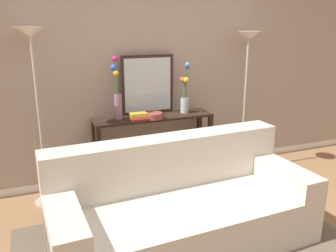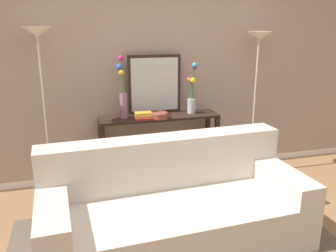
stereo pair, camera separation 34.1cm
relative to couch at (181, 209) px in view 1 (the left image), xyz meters
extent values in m
cube|color=white|center=(0.19, 1.53, -0.26)|extent=(12.00, 0.15, 0.09)
cube|color=tan|center=(0.19, 1.53, 1.04)|extent=(12.00, 0.14, 2.51)
cube|color=brown|center=(0.00, -0.16, -0.30)|extent=(2.81, 1.74, 0.01)
cube|color=beige|center=(0.00, -0.06, -0.10)|extent=(2.24, 1.05, 0.42)
cube|color=beige|center=(-0.01, 0.28, 0.34)|extent=(2.21, 0.36, 0.46)
cube|color=beige|center=(-0.98, -0.11, -0.01)|extent=(0.28, 0.96, 0.60)
cube|color=beige|center=(0.98, -0.02, -0.01)|extent=(0.28, 0.96, 0.60)
cube|color=black|center=(0.18, 1.23, 0.50)|extent=(1.39, 0.34, 0.03)
cube|color=black|center=(0.18, 1.23, -0.16)|extent=(1.28, 0.29, 0.01)
cube|color=black|center=(-0.49, 1.08, 0.09)|extent=(0.05, 0.05, 0.80)
cube|color=black|center=(0.85, 1.08, 0.09)|extent=(0.05, 0.05, 0.80)
cube|color=black|center=(-0.49, 1.37, 0.09)|extent=(0.05, 0.05, 0.80)
cube|color=black|center=(0.85, 1.37, 0.09)|extent=(0.05, 0.05, 0.80)
cylinder|color=#B7B2A8|center=(-1.05, 1.15, -0.30)|extent=(0.26, 0.26, 0.02)
cylinder|color=#B7B2A8|center=(-1.05, 1.15, 0.56)|extent=(0.02, 0.02, 1.70)
cone|color=silver|center=(-1.05, 1.15, 1.46)|extent=(0.28, 0.28, 0.10)
cylinder|color=#B7B2A8|center=(1.36, 1.15, -0.30)|extent=(0.26, 0.26, 0.02)
cylinder|color=#B7B2A8|center=(1.36, 1.15, 0.53)|extent=(0.02, 0.02, 1.64)
cone|color=silver|center=(1.36, 1.15, 1.40)|extent=(0.28, 0.28, 0.10)
cube|color=black|center=(0.17, 1.37, 0.86)|extent=(0.63, 0.02, 0.69)
cube|color=silver|center=(0.17, 1.36, 0.86)|extent=(0.56, 0.01, 0.62)
cylinder|color=gray|center=(-0.22, 1.25, 0.65)|extent=(0.08, 0.08, 0.28)
cylinder|color=#3D7538|center=(-0.23, 1.25, 0.94)|extent=(0.02, 0.03, 0.29)
sphere|color=blue|center=(-0.25, 1.26, 1.09)|extent=(0.07, 0.07, 0.07)
cylinder|color=#3D7538|center=(-0.23, 1.26, 0.91)|extent=(0.03, 0.02, 0.24)
sphere|color=#C63E7F|center=(-0.23, 1.28, 1.03)|extent=(0.05, 0.05, 0.05)
cylinder|color=#3D7538|center=(-0.23, 1.23, 0.91)|extent=(0.02, 0.01, 0.23)
sphere|color=gold|center=(-0.24, 1.22, 1.03)|extent=(0.06, 0.06, 0.06)
cylinder|color=#3D7538|center=(-0.23, 1.26, 0.98)|extent=(0.05, 0.02, 0.38)
sphere|color=#C0206D|center=(-0.23, 1.28, 1.18)|extent=(0.06, 0.06, 0.06)
cylinder|color=silver|center=(0.58, 1.25, 0.60)|extent=(0.10, 0.10, 0.17)
cylinder|color=#3D7538|center=(0.58, 1.23, 0.80)|extent=(0.03, 0.01, 0.22)
sphere|color=gold|center=(0.58, 1.21, 0.91)|extent=(0.07, 0.07, 0.07)
cylinder|color=#3D7538|center=(0.60, 1.25, 0.87)|extent=(0.01, 0.03, 0.37)
sphere|color=#693BCB|center=(0.62, 1.26, 1.06)|extent=(0.07, 0.07, 0.07)
cylinder|color=#3D7538|center=(0.57, 1.26, 0.80)|extent=(0.03, 0.03, 0.23)
sphere|color=#E42581|center=(0.56, 1.27, 0.91)|extent=(0.06, 0.06, 0.06)
cylinder|color=#3D7538|center=(0.59, 1.24, 0.89)|extent=(0.03, 0.02, 0.40)
sphere|color=#3CA5D2|center=(0.60, 1.22, 1.09)|extent=(0.05, 0.05, 0.05)
cylinder|color=#3D7538|center=(0.57, 1.25, 0.80)|extent=(0.01, 0.02, 0.23)
sphere|color=orange|center=(0.55, 1.24, 0.91)|extent=(0.04, 0.04, 0.04)
cylinder|color=brown|center=(0.15, 1.12, 0.54)|extent=(0.21, 0.21, 0.06)
torus|color=brown|center=(0.15, 1.12, 0.57)|extent=(0.20, 0.20, 0.01)
cube|color=maroon|center=(-0.01, 1.13, 0.53)|extent=(0.22, 0.16, 0.02)
cube|color=#B77F33|center=(-0.01, 1.13, 0.55)|extent=(0.21, 0.14, 0.03)
cube|color=gold|center=(-0.02, 1.14, 0.58)|extent=(0.19, 0.12, 0.02)
cube|color=#BC3328|center=(-0.36, 1.23, -0.25)|extent=(0.06, 0.15, 0.13)
cube|color=#6B3360|center=(-0.31, 1.23, -0.26)|extent=(0.04, 0.13, 0.10)
cube|color=#2D2D33|center=(-0.27, 1.23, -0.25)|extent=(0.03, 0.17, 0.12)
cube|color=#B77F33|center=(-0.24, 1.23, -0.26)|extent=(0.02, 0.13, 0.10)
cube|color=#1E7075|center=(-0.21, 1.23, -0.25)|extent=(0.04, 0.15, 0.11)
cube|color=silver|center=(-0.16, 1.23, -0.26)|extent=(0.06, 0.17, 0.10)
cube|color=#236033|center=(-0.11, 1.23, -0.25)|extent=(0.03, 0.16, 0.12)
cube|color=tan|center=(-0.07, 1.23, -0.24)|extent=(0.05, 0.17, 0.13)
cube|color=slate|center=(-0.03, 1.23, -0.26)|extent=(0.03, 0.14, 0.10)
camera|label=1|loc=(-1.09, -2.47, 1.53)|focal=37.40mm
camera|label=2|loc=(-0.77, -2.57, 1.53)|focal=37.40mm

